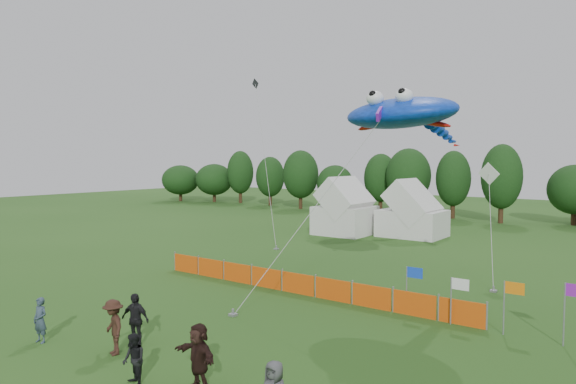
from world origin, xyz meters
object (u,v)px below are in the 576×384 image
Objects in this scene: spectator_f at (198,356)px; stingray_kite at (405,114)px; spectator_d at (135,319)px; tent_right at (412,215)px; barrier_fence at (298,284)px; spectator_c at (113,327)px; tent_left at (345,211)px; spectator_a at (40,320)px; spectator_b at (134,360)px.

spectator_f is 0.14× the size of stingray_kite.
stingray_kite reaches higher than spectator_f.
stingray_kite is at bearing 47.83° from spectator_d.
tent_right reaches higher than barrier_fence.
tent_left is at bearing 125.71° from spectator_c.
spectator_a is (4.82, -29.70, -1.21)m from tent_left.
tent_right is 3.44× the size of spectator_b.
stingray_kite is at bearing 48.14° from spectator_a.
spectator_b is 3.36m from spectator_d.
tent_left is 0.87× the size of tent_right.
spectator_b is (2.13, -11.14, 0.26)m from barrier_fence.
spectator_f reaches higher than spectator_a.
spectator_d is 14.30m from stingray_kite.
barrier_fence is 1.35× the size of stingray_kite.
spectator_b reaches higher than barrier_fence.
stingray_kite is (5.10, 11.84, 7.66)m from spectator_c.
spectator_c is (-0.42, -10.06, 0.44)m from barrier_fence.
stingray_kite reaches higher than tent_right.
barrier_fence is at bearing -66.06° from tent_left.
stingray_kite is (13.00, -16.97, 6.57)m from tent_left.
stingray_kite is at bearing 87.09° from spectator_c.
tent_right is 0.39× the size of stingray_kite.
tent_right is (5.31, 2.21, -0.16)m from tent_left.
spectator_f is at bearing 48.12° from spectator_b.
tent_right is at bearing 98.20° from barrier_fence.
spectator_c is (2.60, -31.02, -0.93)m from tent_right.
stingray_kite reaches higher than spectator_a.
tent_right reaches higher than spectator_a.
spectator_b is at bearing -140.42° from spectator_f.
barrier_fence is 10.98× the size of spectator_a.
tent_left is 28.95m from spectator_d.
tent_left reaches higher than spectator_d.
barrier_fence is (3.02, -20.96, -1.37)m from tent_right.
spectator_d is at bearing 159.89° from spectator_b.
spectator_a is 5.64m from spectator_b.
stingray_kite is at bearing -68.14° from tent_right.
spectator_d is 4.44m from spectator_f.
spectator_b is (5.15, -32.10, -1.11)m from tent_right.
spectator_c reaches higher than spectator_b.
spectator_f is at bearing -67.28° from tent_left.
tent_left is 20.57m from barrier_fence.
stingray_kite is at bearing 20.86° from barrier_fence.
tent_left is 31.36m from spectator_f.
spectator_f is (4.20, -0.09, 0.01)m from spectator_c.
stingray_kite reaches higher than spectator_c.
stingray_kite is (7.69, -19.18, 6.73)m from tent_right.
spectator_c is 15.00m from stingray_kite.
tent_left is 2.39× the size of spectator_f.
spectator_f reaches higher than spectator_c.
spectator_d is (-0.53, -9.10, 0.43)m from barrier_fence.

